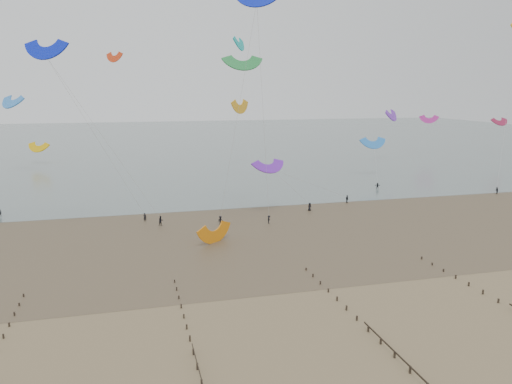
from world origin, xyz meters
TOP-DOWN VIEW (x-y plane):
  - ground at (0.00, 0.00)m, footprint 500.00×500.00m
  - sea_and_shore at (-4.08, 34.40)m, footprint 500.00×665.00m
  - kitesurfer_lead at (-16.48, 44.29)m, footprint 0.65×0.49m
  - kitesurfers at (13.83, 45.74)m, footprint 110.37×26.34m
  - grounded_kite at (-5.97, 27.78)m, footprint 7.91×7.59m
  - kites_airborne at (-12.05, 89.15)m, footprint 239.82×108.86m

SIDE VIEW (x-z plane):
  - ground at x=0.00m, z-range 0.00..0.00m
  - grounded_kite at x=-5.97m, z-range -1.72..1.72m
  - sea_and_shore at x=-4.08m, z-range -0.01..0.02m
  - kitesurfer_lead at x=-16.48m, z-range 0.00..1.61m
  - kitesurfers at x=13.83m, z-range -0.10..1.77m
  - kites_airborne at x=-12.05m, z-range 0.61..41.83m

